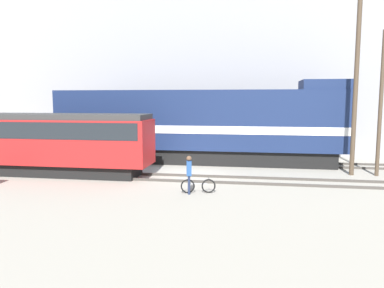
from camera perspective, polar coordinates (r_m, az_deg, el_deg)
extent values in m
plane|color=#9E998C|center=(21.35, -1.01, -4.71)|extent=(120.00, 120.00, 0.00)
cube|color=#47423D|center=(19.49, -2.04, -5.63)|extent=(60.00, 0.07, 0.14)
cube|color=#47423D|center=(20.87, -1.25, -4.79)|extent=(60.00, 0.07, 0.14)
cube|color=#47423D|center=(24.73, 0.45, -2.96)|extent=(60.00, 0.07, 0.14)
cube|color=#47423D|center=(26.13, 0.95, -2.43)|extent=(60.00, 0.07, 0.14)
cube|color=#99999E|center=(32.52, 2.73, 13.25)|extent=(39.35, 6.00, 15.82)
cube|color=black|center=(25.35, 0.89, -1.73)|extent=(17.67, 2.55, 1.00)
cube|color=navy|center=(25.10, 0.90, 3.77)|extent=(19.20, 3.00, 3.87)
cube|color=white|center=(25.14, 0.89, 2.45)|extent=(18.82, 3.04, 0.50)
cube|color=navy|center=(25.19, 19.67, 8.47)|extent=(3.00, 2.85, 0.60)
cube|color=black|center=(22.84, -20.91, -3.51)|extent=(10.40, 2.00, 0.70)
cube|color=#B21E1E|center=(22.62, -21.08, 0.44)|extent=(11.82, 2.50, 2.47)
cube|color=#1E2328|center=(22.56, -21.16, 2.17)|extent=(11.35, 2.54, 0.90)
cube|color=#333333|center=(22.52, -21.23, 3.94)|extent=(11.58, 2.38, 0.30)
torus|color=black|center=(17.25, 2.54, -6.41)|extent=(0.65, 0.19, 0.65)
torus|color=black|center=(17.20, -0.65, -6.45)|extent=(0.65, 0.19, 0.65)
cylinder|color=#A5A5AD|center=(17.19, 0.95, -6.06)|extent=(0.80, 0.20, 0.04)
cylinder|color=#A5A5AD|center=(17.17, -0.15, -5.97)|extent=(0.03, 0.03, 0.29)
cylinder|color=#262626|center=(17.17, 2.55, -5.19)|extent=(0.11, 0.44, 0.02)
cylinder|color=#232D4C|center=(17.11, -0.47, -6.16)|extent=(0.11, 0.11, 0.86)
cylinder|color=#232D4C|center=(16.95, -0.45, -6.28)|extent=(0.11, 0.11, 0.86)
cube|color=#264C8C|center=(16.88, -0.46, -3.71)|extent=(0.29, 0.40, 0.66)
sphere|color=brown|center=(16.80, -0.46, -2.22)|extent=(0.23, 0.23, 0.23)
cylinder|color=#4C3D2D|center=(22.77, 23.68, 8.04)|extent=(0.25, 0.25, 9.96)
cylinder|color=#4C3D2D|center=(23.12, 26.81, 5.42)|extent=(0.21, 0.21, 7.99)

